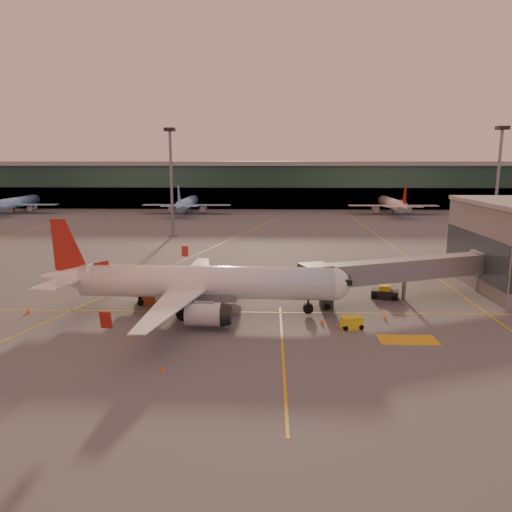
{
  "coord_description": "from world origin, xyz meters",
  "views": [
    {
      "loc": [
        3.77,
        -53.33,
        18.32
      ],
      "look_at": [
        1.72,
        15.28,
        5.0
      ],
      "focal_mm": 35.0,
      "sensor_mm": 36.0,
      "label": 1
    }
  ],
  "objects_px": {
    "main_airplane": "(196,283)",
    "gpu_cart": "(352,323)",
    "catering_truck": "(152,285)",
    "pushback_tug": "(385,293)"
  },
  "relations": [
    {
      "from": "pushback_tug",
      "to": "main_airplane",
      "type": "bearing_deg",
      "value": -147.15
    },
    {
      "from": "main_airplane",
      "to": "gpu_cart",
      "type": "xyz_separation_m",
      "value": [
        17.93,
        -5.15,
        -3.03
      ]
    },
    {
      "from": "main_airplane",
      "to": "pushback_tug",
      "type": "xyz_separation_m",
      "value": [
        24.32,
        7.22,
        -2.96
      ]
    },
    {
      "from": "pushback_tug",
      "to": "gpu_cart",
      "type": "bearing_deg",
      "value": -101.01
    },
    {
      "from": "main_airplane",
      "to": "pushback_tug",
      "type": "height_order",
      "value": "main_airplane"
    },
    {
      "from": "main_airplane",
      "to": "catering_truck",
      "type": "relative_size",
      "value": 6.65
    },
    {
      "from": "catering_truck",
      "to": "pushback_tug",
      "type": "xyz_separation_m",
      "value": [
        30.71,
        3.07,
        -1.6
      ]
    },
    {
      "from": "main_airplane",
      "to": "catering_truck",
      "type": "bearing_deg",
      "value": 149.23
    },
    {
      "from": "main_airplane",
      "to": "gpu_cart",
      "type": "relative_size",
      "value": 14.77
    },
    {
      "from": "catering_truck",
      "to": "main_airplane",
      "type": "bearing_deg",
      "value": -45.85
    }
  ]
}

